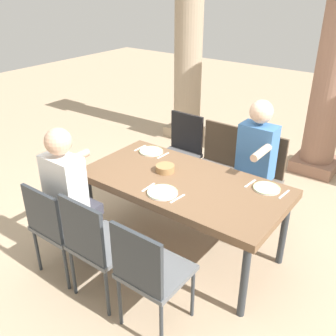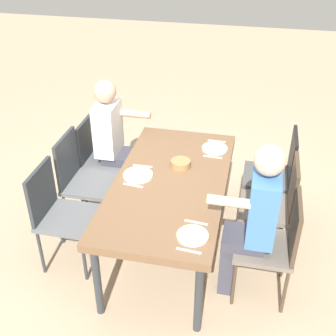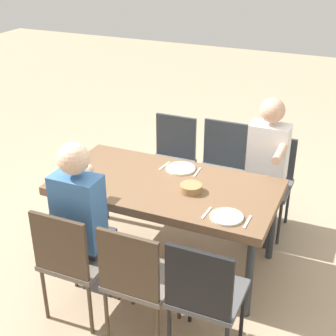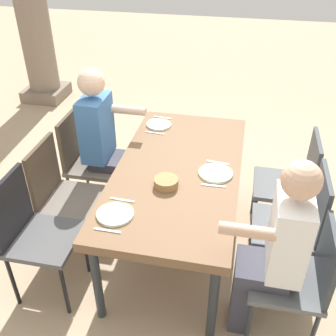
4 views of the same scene
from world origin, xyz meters
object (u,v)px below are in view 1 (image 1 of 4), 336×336
chair_west_south (58,224)px  chair_mid_north (216,161)px  chair_east_south (149,270)px  chair_mid_south (96,242)px  stone_column_near (189,42)px  stone_column_centre (334,66)px  chair_west_north (181,149)px  plate_1 (162,192)px  diner_woman_green (253,164)px  plate_2 (267,188)px  chair_east_north (259,175)px  bread_basket (165,168)px  plate_0 (151,151)px  dining_table (183,187)px  diner_man_white (72,194)px

chair_west_south → chair_mid_north: chair_mid_north is taller
chair_east_south → chair_mid_south: bearing=-179.8°
chair_east_south → stone_column_near: size_ratio=0.31×
chair_mid_north → stone_column_centre: size_ratio=0.33×
chair_west_north → plate_1: bearing=-61.4°
chair_west_south → diner_woman_green: (0.97, 1.56, 0.21)m
chair_mid_south → plate_2: bearing=55.0°
chair_east_north → bread_basket: 1.03m
diner_woman_green → chair_west_south: bearing=-121.9°
plate_0 → stone_column_near: bearing=115.4°
stone_column_centre → plate_0: stone_column_centre is taller
chair_west_south → plate_1: 0.90m
chair_west_south → chair_east_north: 2.00m
chair_mid_north → plate_2: 1.03m
plate_2 → plate_0: bearing=-180.0°
chair_east_south → plate_2: size_ratio=4.10×
plate_1 → plate_2: 0.87m
chair_west_north → chair_mid_north: 0.46m
dining_table → plate_2: 0.71m
bread_basket → chair_west_north: bearing=116.3°
chair_east_south → stone_column_centre: 3.40m
chair_mid_north → chair_east_north: chair_mid_north is taller
chair_west_south → stone_column_centre: (1.11, 3.29, 0.87)m
plate_0 → bread_basket: bearing=-34.5°
diner_woman_green → dining_table: bearing=-115.5°
diner_woman_green → stone_column_near: bearing=138.2°
chair_east_north → stone_column_centre: bearing=84.8°
plate_0 → plate_1: size_ratio=0.95×
chair_mid_north → chair_mid_south: (0.00, -1.76, 0.01)m
stone_column_centre → plate_1: size_ratio=11.04×
bread_basket → plate_0: bearing=145.5°
chair_west_south → chair_east_south: 0.97m
chair_mid_south → chair_east_south: (0.51, 0.00, -0.01)m
stone_column_near → stone_column_centre: 2.07m
chair_east_south → plate_1: 0.72m
diner_woman_green → stone_column_near: stone_column_near is taller
chair_west_north → diner_man_white: 1.58m
stone_column_near → plate_1: stone_column_near is taller
stone_column_near → plate_2: (2.24, -2.12, -0.69)m
diner_man_white → plate_1: size_ratio=5.16×
chair_east_north → bread_basket: chair_east_north is taller
chair_mid_north → plate_0: 0.75m
dining_table → chair_mid_south: bearing=-101.7°
chair_east_south → diner_man_white: size_ratio=0.71×
chair_west_north → plate_0: size_ratio=3.92×
chair_mid_south → diner_man_white: 0.53m
dining_table → diner_woman_green: diner_woman_green is taller
plate_1 → bread_basket: 0.39m
stone_column_near → dining_table: bearing=-56.4°
plate_1 → bread_basket: bearing=124.0°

